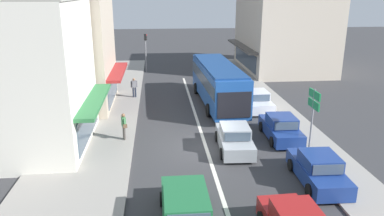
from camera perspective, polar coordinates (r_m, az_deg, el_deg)
name	(u,v)px	position (r m, az deg, el deg)	size (l,w,h in m)	color
ground_plane	(206,148)	(21.69, 2.19, -6.14)	(140.00, 140.00, 0.00)	#353538
lane_centre_line	(199,124)	(25.38, 1.01, -2.52)	(0.20, 28.00, 0.01)	silver
sidewalk_left	(101,117)	(27.40, -13.75, -1.35)	(5.20, 44.00, 0.14)	gray
kerb_right	(278,112)	(28.52, 13.03, -0.57)	(2.80, 44.00, 0.12)	gray
shopfront_corner_near	(20,76)	(22.63, -24.69, 4.51)	(7.91, 7.69, 8.47)	silver
shopfront_mid_block	(56,53)	(29.95, -20.02, 7.89)	(9.05, 7.37, 8.46)	#B2A38E
building_right_far	(284,27)	(43.75, 13.81, 11.83)	(9.55, 11.98, 9.46)	beige
city_bus	(218,81)	(29.47, 3.97, 4.10)	(3.03, 10.94, 3.23)	#1E4C99
wagon_queue_gap_filler	(185,208)	(14.80, -1.01, -15.03)	(1.94, 4.50, 1.58)	#1E6638
sedan_queue_far_back	(234,139)	(21.40, 6.49, -4.66)	(2.05, 4.28, 1.47)	#9EA3A8
parked_sedan_kerb_front	(318,170)	(18.72, 18.68, -8.91)	(1.98, 4.24, 1.47)	navy
parked_sedan_kerb_second	(281,128)	(23.47, 13.37, -3.01)	(1.97, 4.24, 1.47)	navy
parked_sedan_kerb_third	(256,101)	(28.87, 9.78, 1.10)	(1.95, 4.23, 1.47)	silver
traffic_light_downstreet	(146,46)	(41.49, -7.08, 9.30)	(0.33, 0.24, 4.20)	gray
directional_road_sign	(314,105)	(21.48, 18.04, 0.42)	(0.10, 1.40, 3.60)	gray
pedestrian_with_handbag_near	(124,125)	(22.58, -10.35, -2.54)	(0.39, 0.65, 1.63)	#4C4742
pedestrian_browsing_midblock	(134,86)	(31.48, -8.81, 3.28)	(0.55, 0.32, 1.63)	#232838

